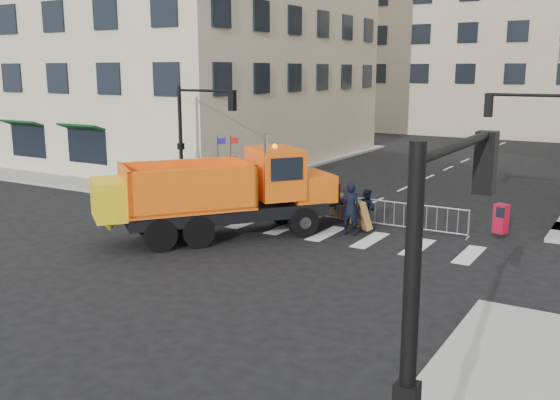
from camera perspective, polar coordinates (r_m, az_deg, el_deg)
The scene contains 12 objects.
ground at distance 19.64m, azimuth -4.93°, elevation -6.34°, with size 120.00×120.00×0.00m, color black.
sidewalk_back at distance 26.71m, azimuth 5.82°, elevation -1.31°, with size 64.00×5.00×0.15m, color gray.
building_far at distance 68.23m, azimuth 22.53°, elevation 15.88°, with size 30.00×18.00×24.00m, color tan.
traffic_light_left at distance 29.72m, azimuth -9.06°, elevation 5.07°, with size 0.18×0.18×5.40m, color black.
traffic_light_near at distance 7.24m, azimuth 11.55°, elevation -16.41°, with size 0.18×0.18×5.40m, color black.
crowd_barriers at distance 26.14m, azimuth 3.51°, elevation -0.49°, with size 12.60×0.60×1.10m, color #9EA0A5, non-canonical shape.
plow_truck at distance 23.00m, azimuth -5.55°, elevation 0.78°, with size 8.21×9.60×3.90m.
cop_a at distance 23.50m, azimuth 6.45°, elevation -0.78°, with size 0.74×0.49×2.03m, color black.
cop_b at distance 24.55m, azimuth 7.90°, elevation -0.80°, with size 0.77×0.60×1.59m, color black.
cop_c at distance 25.50m, azimuth 3.06°, elevation 0.12°, with size 1.11×0.46×1.90m, color black.
worker at distance 31.42m, azimuth -7.09°, elevation 2.41°, with size 1.14×0.65×1.76m, color #B7B815.
newspaper_box at distance 24.55m, azimuth 19.55°, elevation -1.61°, with size 0.45×0.40×1.10m, color #A30C24.
Camera 1 is at (11.03, -15.07, 6.09)m, focal length 40.00 mm.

